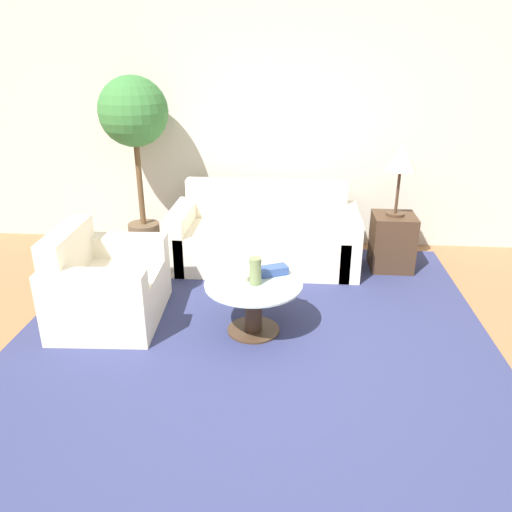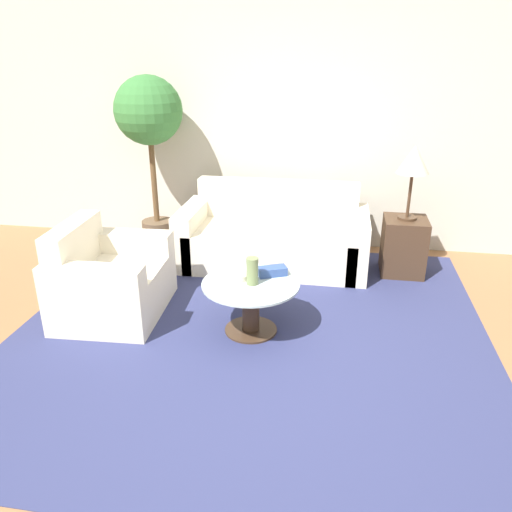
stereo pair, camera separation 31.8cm
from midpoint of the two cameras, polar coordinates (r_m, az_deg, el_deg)
ground_plane at (r=3.41m, az=1.82°, el=-15.45°), size 14.00×14.00×0.00m
wall_back at (r=5.60m, az=6.09°, el=14.26°), size 10.00×0.06×2.60m
rug at (r=4.05m, az=1.69°, el=-8.53°), size 3.73×3.70×0.01m
sofa_main at (r=5.22m, az=3.80°, el=2.05°), size 1.91×0.87×0.82m
armchair at (r=4.36m, az=-14.68°, el=-2.98°), size 0.85×1.02×0.78m
coffee_table at (r=3.92m, az=1.73°, el=-5.13°), size 0.76×0.76×0.43m
side_table at (r=5.21m, az=18.19°, el=1.04°), size 0.42×0.42×0.57m
table_lamp at (r=4.98m, az=19.36°, el=10.08°), size 0.30×0.30×0.71m
potted_plant at (r=5.44m, az=-10.42°, el=14.65°), size 0.71×0.71×1.87m
vase at (r=3.79m, az=1.99°, el=-1.78°), size 0.09×0.09×0.21m
bowl at (r=3.91m, az=0.60°, el=-2.35°), size 0.14×0.14×0.05m
book_stack at (r=3.98m, az=4.17°, el=-1.78°), size 0.25×0.19×0.07m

